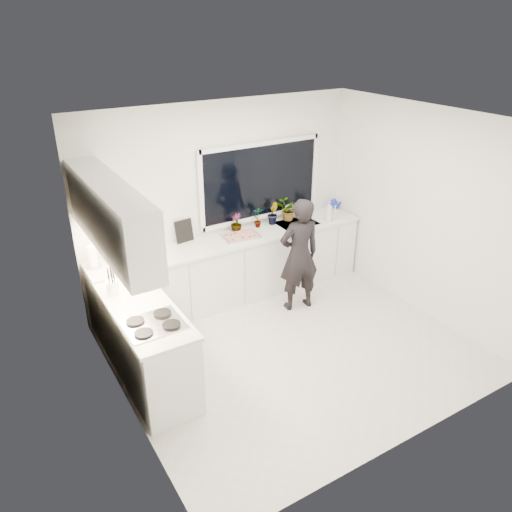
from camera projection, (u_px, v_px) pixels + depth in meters
floor at (293, 349)px, 6.05m from camera, size 4.00×3.50×0.02m
wall_back at (222, 201)px, 6.81m from camera, size 4.00×0.02×2.70m
wall_left at (116, 295)px, 4.52m from camera, size 0.02×3.50×2.70m
wall_right at (425, 213)px, 6.39m from camera, size 0.02×3.50×2.70m
ceiling at (302, 121)px, 4.87m from camera, size 4.00×3.50×0.02m
window at (261, 181)px, 6.98m from camera, size 1.80×0.02×1.00m
base_cabinets_back at (234, 269)px, 6.97m from camera, size 3.92×0.58×0.88m
base_cabinets_left at (148, 346)px, 5.34m from camera, size 0.58×1.60×0.88m
countertop_back at (234, 240)px, 6.76m from camera, size 3.94×0.62×0.04m
countertop_left at (143, 310)px, 5.14m from camera, size 0.62×1.60×0.04m
upper_cabinets at (110, 216)px, 4.94m from camera, size 0.34×2.10×0.70m
sink at (297, 226)px, 7.27m from camera, size 0.58×0.42×0.14m
faucet at (289, 212)px, 7.36m from camera, size 0.03×0.03×0.22m
stovetop at (153, 324)px, 4.85m from camera, size 0.56×0.48×0.03m
person at (299, 255)px, 6.58m from camera, size 0.62×0.45×1.57m
pizza_tray at (240, 236)px, 6.77m from camera, size 0.51×0.40×0.03m
pizza at (240, 235)px, 6.76m from camera, size 0.47×0.35×0.01m
watering_can at (333, 206)px, 7.72m from camera, size 0.17×0.17×0.13m
paper_towel_roll at (93, 257)px, 5.92m from camera, size 0.13×0.13×0.26m
knife_block at (111, 253)px, 6.06m from camera, size 0.15×0.12×0.22m
utensil_crock at (113, 287)px, 5.36m from camera, size 0.17×0.17×0.16m
picture_frame_large at (183, 232)px, 6.59m from camera, size 0.22×0.06×0.28m
picture_frame_small at (184, 231)px, 6.59m from camera, size 0.25×0.05×0.30m
herb_plants at (274, 213)px, 7.17m from camera, size 1.12×0.32×0.32m
soap_bottles at (331, 211)px, 7.31m from camera, size 0.25×0.16×0.29m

